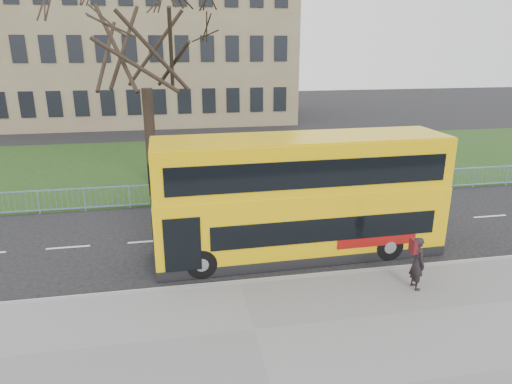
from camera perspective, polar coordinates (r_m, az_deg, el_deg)
ground at (r=16.28m, az=-2.89°, el=-8.95°), size 120.00×120.00×0.00m
kerb at (r=14.90m, az=-2.06°, el=-11.37°), size 80.00×0.20×0.14m
grass_verge at (r=29.68m, az=-6.64°, el=3.58°), size 80.00×15.40×0.08m
guard_railing at (r=22.16m, az=-5.22°, el=-0.01°), size 40.00×0.12×1.10m
bare_tree at (r=24.45m, az=-13.67°, el=14.80°), size 8.59×8.59×12.27m
civic_building at (r=49.50m, az=-14.85°, el=17.01°), size 30.00×15.00×14.00m
yellow_bus at (r=16.23m, az=5.61°, el=-0.26°), size 10.34×2.65×4.31m
pedestrian at (r=15.01m, az=19.53°, el=-8.37°), size 0.41×0.62×1.70m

